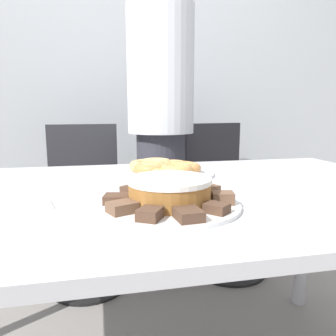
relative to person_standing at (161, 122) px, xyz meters
The scene contains 28 objects.
wall_back 0.83m from the person_standing, 101.33° to the left, with size 8.00×0.05×2.60m.
table 0.92m from the person_standing, 99.31° to the right, with size 1.66×0.98×0.73m.
person_standing is the anchor object (origin of this frame).
office_chair_left 0.64m from the person_standing, behind, with size 0.47×0.47×0.89m.
office_chair_right 0.63m from the person_standing, ahead, with size 0.54×0.54×0.89m.
plate_cake 1.09m from the person_standing, 99.75° to the right, with size 0.34×0.34×0.01m.
plate_donuts 0.69m from the person_standing, 98.99° to the right, with size 0.34×0.34×0.01m.
frosted_cake 1.08m from the person_standing, 99.75° to the right, with size 0.20×0.20×0.06m.
lamington_0 1.09m from the person_standing, 106.48° to the right, with size 0.07×0.06×0.02m.
lamington_1 1.16m from the person_standing, 105.05° to the right, with size 0.07×0.07×0.02m.
lamington_2 1.20m from the person_standing, 101.93° to the right, with size 0.06×0.07×0.02m.
lamington_3 1.21m from the person_standing, 98.20° to the right, with size 0.06×0.06×0.02m.
lamington_4 1.17m from the person_standing, 94.90° to the right, with size 0.06×0.06×0.02m.
lamington_5 1.10m from the person_standing, 93.11° to the right, with size 0.06×0.05×0.03m.
lamington_6 1.02m from the person_standing, 93.74° to the right, with size 0.06×0.05×0.03m.
lamington_7 0.97m from the person_standing, 97.04° to the right, with size 0.07×0.07×0.02m.
lamington_8 0.96m from the person_standing, 101.71° to the right, with size 0.06×0.06×0.03m.
lamington_9 1.01m from the person_standing, 105.38° to the right, with size 0.06×0.06×0.02m.
donut_0 0.68m from the person_standing, 98.99° to the right, with size 0.13×0.13×0.03m.
donut_1 0.71m from the person_standing, 103.44° to the right, with size 0.13×0.13×0.04m.
donut_2 0.74m from the person_standing, 100.80° to the right, with size 0.10×0.10×0.03m.
donut_3 0.74m from the person_standing, 96.81° to the right, with size 0.12×0.12×0.04m.
donut_4 0.71m from the person_standing, 93.45° to the right, with size 0.11×0.11×0.03m.
donut_5 0.67m from the person_standing, 94.49° to the right, with size 0.13×0.13×0.03m.
donut_6 0.62m from the person_standing, 96.53° to the right, with size 0.11×0.11×0.03m.
donut_7 0.60m from the person_standing, 102.72° to the right, with size 0.12×0.12×0.04m.
donut_8 0.66m from the person_standing, 105.29° to the right, with size 0.13×0.13×0.04m.
napkin 1.13m from the person_standing, 117.51° to the right, with size 0.13×0.12×0.01m.
Camera 1 is at (-0.20, -0.92, 0.96)m, focal length 35.00 mm.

